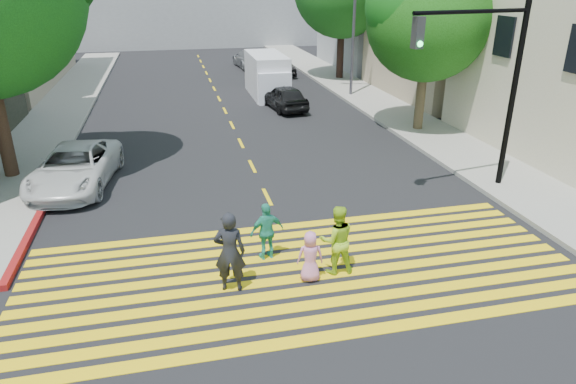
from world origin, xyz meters
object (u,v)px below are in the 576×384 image
object	(u,v)px
pedestrian_child	(310,256)
pedestrian_extra	(267,231)
silver_car	(250,58)
dark_car_parked	(280,67)
pedestrian_woman	(337,240)
traffic_signal	(489,72)
white_sedan	(75,167)
tree_right_near	(431,12)
white_van	(268,77)
pedestrian_man	(230,252)
dark_car_near	(285,97)

from	to	relation	value
pedestrian_child	pedestrian_extra	xyz separation A→B (m)	(-0.78, 1.23, 0.13)
silver_car	dark_car_parked	distance (m)	4.36
pedestrian_child	dark_car_parked	world-z (taller)	pedestrian_child
pedestrian_woman	traffic_signal	distance (m)	7.72
pedestrian_child	white_sedan	distance (m)	9.70
tree_right_near	silver_car	xyz separation A→B (m)	(-4.78, 19.68, -4.55)
pedestrian_woman	pedestrian_extra	xyz separation A→B (m)	(-1.49, 1.02, -0.11)
white_sedan	white_van	world-z (taller)	white_van
pedestrian_extra	white_sedan	world-z (taller)	pedestrian_extra
pedestrian_extra	white_sedan	size ratio (longest dim) A/B	0.30
pedestrian_man	white_sedan	world-z (taller)	pedestrian_man
white_van	pedestrian_child	bearing A→B (deg)	-97.72
white_sedan	silver_car	size ratio (longest dim) A/B	1.02
pedestrian_child	pedestrian_woman	bearing A→B (deg)	-155.58
pedestrian_extra	tree_right_near	bearing A→B (deg)	-144.78
tree_right_near	white_sedan	world-z (taller)	tree_right_near
pedestrian_extra	silver_car	xyz separation A→B (m)	(4.29, 29.58, -0.05)
pedestrian_child	dark_car_parked	size ratio (longest dim) A/B	0.34
white_sedan	dark_car_parked	distance (m)	22.33
pedestrian_child	white_van	bearing A→B (deg)	-90.46
traffic_signal	dark_car_parked	bearing A→B (deg)	84.49
silver_car	dark_car_near	bearing A→B (deg)	84.29
white_van	pedestrian_extra	bearing A→B (deg)	-100.55
pedestrian_woman	tree_right_near	bearing A→B (deg)	-120.97
dark_car_near	silver_car	bearing A→B (deg)	-98.41
pedestrian_woman	traffic_signal	size ratio (longest dim) A/B	0.28
pedestrian_extra	dark_car_near	world-z (taller)	pedestrian_extra
dark_car_parked	pedestrian_extra	bearing A→B (deg)	-108.55
silver_car	pedestrian_child	bearing A→B (deg)	79.22
dark_car_near	dark_car_parked	xyz separation A→B (m)	(1.94, 10.13, -0.06)
pedestrian_woman	pedestrian_child	world-z (taller)	pedestrian_woman
white_sedan	pedestrian_woman	bearing A→B (deg)	-38.35
white_sedan	traffic_signal	xyz separation A→B (m)	(12.87, -3.47, 3.27)
pedestrian_man	pedestrian_woman	xyz separation A→B (m)	(2.56, 0.18, -0.10)
pedestrian_woman	white_van	bearing A→B (deg)	-92.45
silver_car	traffic_signal	size ratio (longest dim) A/B	0.80
pedestrian_woman	white_van	distance (m)	20.08
silver_car	pedestrian_extra	bearing A→B (deg)	77.46
pedestrian_child	white_sedan	world-z (taller)	white_sedan
tree_right_near	silver_car	distance (m)	20.76
pedestrian_extra	silver_car	size ratio (longest dim) A/B	0.31
pedestrian_child	white_sedan	xyz separation A→B (m)	(-6.18, 7.47, 0.06)
pedestrian_extra	dark_car_parked	size ratio (longest dim) A/B	0.41
pedestrian_man	silver_car	distance (m)	31.24
dark_car_near	traffic_signal	bearing A→B (deg)	98.65
pedestrian_woman	white_sedan	world-z (taller)	pedestrian_woman
tree_right_near	pedestrian_extra	xyz separation A→B (m)	(-9.07, -9.90, -4.50)
dark_car_near	dark_car_parked	size ratio (longest dim) A/B	1.05
pedestrian_woman	dark_car_parked	distance (m)	26.90
pedestrian_extra	traffic_signal	distance (m)	8.59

